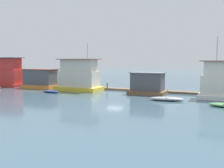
{
  "coord_description": "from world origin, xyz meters",
  "views": [
    {
      "loc": [
        15.58,
        -35.22,
        4.94
      ],
      "look_at": [
        0.0,
        -1.0,
        1.4
      ],
      "focal_mm": 40.0,
      "sensor_mm": 36.0,
      "label": 1
    }
  ],
  "objects_px": {
    "dinghy_grey": "(167,99)",
    "dinghy_green": "(224,105)",
    "houseboat_yellow": "(79,77)",
    "dinghy_navy": "(51,91)",
    "houseboat_red": "(6,73)",
    "mooring_post_far_left": "(51,81)",
    "houseboat_orange": "(41,79)",
    "houseboat_white": "(224,82)",
    "houseboat_brown": "(148,84)",
    "mooring_post_far_right": "(107,87)"
  },
  "relations": [
    {
      "from": "houseboat_orange",
      "to": "dinghy_navy",
      "type": "relative_size",
      "value": 1.88
    },
    {
      "from": "houseboat_orange",
      "to": "dinghy_navy",
      "type": "distance_m",
      "value": 7.37
    },
    {
      "from": "houseboat_orange",
      "to": "dinghy_green",
      "type": "xyz_separation_m",
      "value": [
        30.21,
        -6.53,
        -1.45
      ]
    },
    {
      "from": "houseboat_red",
      "to": "houseboat_orange",
      "type": "bearing_deg",
      "value": 1.21
    },
    {
      "from": "houseboat_yellow",
      "to": "houseboat_brown",
      "type": "relative_size",
      "value": 1.43
    },
    {
      "from": "houseboat_orange",
      "to": "mooring_post_far_right",
      "type": "relative_size",
      "value": 5.1
    },
    {
      "from": "dinghy_navy",
      "to": "mooring_post_far_right",
      "type": "bearing_deg",
      "value": 44.58
    },
    {
      "from": "houseboat_brown",
      "to": "dinghy_navy",
      "type": "bearing_deg",
      "value": -161.55
    },
    {
      "from": "houseboat_orange",
      "to": "houseboat_white",
      "type": "distance_m",
      "value": 30.03
    },
    {
      "from": "houseboat_orange",
      "to": "mooring_post_far_right",
      "type": "xyz_separation_m",
      "value": [
        12.27,
        2.04,
        -1.06
      ]
    },
    {
      "from": "mooring_post_far_left",
      "to": "houseboat_yellow",
      "type": "bearing_deg",
      "value": -17.38
    },
    {
      "from": "houseboat_brown",
      "to": "mooring_post_far_right",
      "type": "height_order",
      "value": "houseboat_brown"
    },
    {
      "from": "houseboat_yellow",
      "to": "dinghy_navy",
      "type": "height_order",
      "value": "houseboat_yellow"
    },
    {
      "from": "houseboat_brown",
      "to": "dinghy_grey",
      "type": "relative_size",
      "value": 1.24
    },
    {
      "from": "dinghy_grey",
      "to": "mooring_post_far_left",
      "type": "xyz_separation_m",
      "value": [
        -23.01,
        6.9,
        0.84
      ]
    },
    {
      "from": "houseboat_orange",
      "to": "houseboat_brown",
      "type": "distance_m",
      "value": 19.76
    },
    {
      "from": "houseboat_orange",
      "to": "houseboat_yellow",
      "type": "bearing_deg",
      "value": -2.09
    },
    {
      "from": "houseboat_orange",
      "to": "houseboat_brown",
      "type": "bearing_deg",
      "value": 0.74
    },
    {
      "from": "houseboat_white",
      "to": "dinghy_grey",
      "type": "relative_size",
      "value": 1.86
    },
    {
      "from": "houseboat_white",
      "to": "mooring_post_far_right",
      "type": "relative_size",
      "value": 6.54
    },
    {
      "from": "houseboat_red",
      "to": "dinghy_green",
      "type": "xyz_separation_m",
      "value": [
        38.41,
        -6.35,
        -2.27
      ]
    },
    {
      "from": "dinghy_grey",
      "to": "houseboat_red",
      "type": "bearing_deg",
      "value": 171.66
    },
    {
      "from": "houseboat_yellow",
      "to": "dinghy_navy",
      "type": "relative_size",
      "value": 2.29
    },
    {
      "from": "houseboat_yellow",
      "to": "dinghy_navy",
      "type": "xyz_separation_m",
      "value": [
        -2.52,
        -4.13,
        -2.08
      ]
    },
    {
      "from": "houseboat_brown",
      "to": "mooring_post_far_left",
      "type": "height_order",
      "value": "houseboat_brown"
    },
    {
      "from": "houseboat_red",
      "to": "dinghy_green",
      "type": "height_order",
      "value": "houseboat_red"
    },
    {
      "from": "mooring_post_far_right",
      "to": "mooring_post_far_left",
      "type": "bearing_deg",
      "value": 180.0
    },
    {
      "from": "houseboat_brown",
      "to": "houseboat_white",
      "type": "relative_size",
      "value": 0.67
    },
    {
      "from": "houseboat_orange",
      "to": "houseboat_white",
      "type": "relative_size",
      "value": 0.78
    },
    {
      "from": "dinghy_grey",
      "to": "mooring_post_far_left",
      "type": "bearing_deg",
      "value": 163.32
    },
    {
      "from": "mooring_post_far_right",
      "to": "houseboat_brown",
      "type": "bearing_deg",
      "value": -13.41
    },
    {
      "from": "houseboat_red",
      "to": "houseboat_white",
      "type": "height_order",
      "value": "houseboat_white"
    },
    {
      "from": "dinghy_green",
      "to": "mooring_post_far_left",
      "type": "bearing_deg",
      "value": 163.79
    },
    {
      "from": "houseboat_orange",
      "to": "dinghy_green",
      "type": "relative_size",
      "value": 1.87
    },
    {
      "from": "dinghy_navy",
      "to": "houseboat_red",
      "type": "bearing_deg",
      "value": 162.95
    },
    {
      "from": "dinghy_grey",
      "to": "mooring_post_far_left",
      "type": "relative_size",
      "value": 1.97
    },
    {
      "from": "houseboat_red",
      "to": "mooring_post_far_left",
      "type": "relative_size",
      "value": 3.35
    },
    {
      "from": "dinghy_grey",
      "to": "dinghy_green",
      "type": "relative_size",
      "value": 1.28
    },
    {
      "from": "houseboat_red",
      "to": "houseboat_white",
      "type": "relative_size",
      "value": 0.91
    },
    {
      "from": "houseboat_red",
      "to": "houseboat_yellow",
      "type": "xyz_separation_m",
      "value": [
        16.42,
        -0.13,
        -0.21
      ]
    },
    {
      "from": "houseboat_yellow",
      "to": "dinghy_green",
      "type": "distance_m",
      "value": 22.95
    },
    {
      "from": "houseboat_white",
      "to": "houseboat_orange",
      "type": "bearing_deg",
      "value": 179.19
    },
    {
      "from": "dinghy_green",
      "to": "mooring_post_far_left",
      "type": "xyz_separation_m",
      "value": [
        -29.47,
        8.57,
        0.87
      ]
    },
    {
      "from": "houseboat_yellow",
      "to": "houseboat_orange",
      "type": "bearing_deg",
      "value": 177.91
    },
    {
      "from": "houseboat_white",
      "to": "dinghy_navy",
      "type": "height_order",
      "value": "houseboat_white"
    },
    {
      "from": "houseboat_red",
      "to": "dinghy_grey",
      "type": "height_order",
      "value": "houseboat_red"
    },
    {
      "from": "dinghy_navy",
      "to": "dinghy_green",
      "type": "height_order",
      "value": "dinghy_green"
    },
    {
      "from": "dinghy_green",
      "to": "dinghy_grey",
      "type": "bearing_deg",
      "value": 165.5
    },
    {
      "from": "houseboat_red",
      "to": "houseboat_orange",
      "type": "distance_m",
      "value": 8.24
    },
    {
      "from": "houseboat_orange",
      "to": "mooring_post_far_left",
      "type": "height_order",
      "value": "houseboat_orange"
    }
  ]
}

